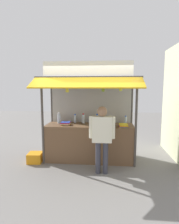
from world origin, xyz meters
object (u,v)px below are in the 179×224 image
(water_bottle_center, at_px, (102,119))
(magazine_stack_left, at_px, (66,123))
(magazine_stack_front_left, at_px, (110,126))
(vendor_person, at_px, (102,134))
(water_bottle_far_left, at_px, (97,119))
(water_bottle_mid_right, at_px, (83,119))
(magazine_stack_far_right, at_px, (123,125))
(water_bottle_right, at_px, (75,119))
(magazine_stack_back_left, at_px, (94,126))
(banana_bunch_inner_left, at_px, (67,90))
(banana_bunch_leftmost, at_px, (121,89))
(banana_bunch_rightmost, at_px, (103,89))
(plastic_crate, at_px, (35,158))
(water_bottle_front_right, at_px, (59,118))
(water_bottle_back_right, at_px, (126,120))

(water_bottle_center, distance_m, magazine_stack_left, 1.03)
(magazine_stack_front_left, distance_m, vendor_person, 0.58)
(water_bottle_far_left, relative_size, water_bottle_mid_right, 0.94)
(water_bottle_center, bearing_deg, magazine_stack_front_left, -67.24)
(water_bottle_mid_right, distance_m, water_bottle_center, 0.52)
(water_bottle_mid_right, xyz_separation_m, magazine_stack_far_right, (1.09, -0.42, -0.09))
(water_bottle_right, xyz_separation_m, magazine_stack_back_left, (0.59, -0.56, -0.09))
(water_bottle_far_left, distance_m, banana_bunch_inner_left, 1.32)
(banana_bunch_leftmost, bearing_deg, magazine_stack_front_left, 137.60)
(magazine_stack_left, xyz_separation_m, banana_bunch_leftmost, (1.42, -0.38, 0.94))
(banana_bunch_rightmost, height_order, plastic_crate, banana_bunch_rightmost)
(water_bottle_right, distance_m, water_bottle_center, 0.76)
(banana_bunch_inner_left, bearing_deg, water_bottle_center, 42.68)
(plastic_crate, bearing_deg, water_bottle_front_right, 39.01)
(water_bottle_mid_right, xyz_separation_m, banana_bunch_rightmost, (0.57, -0.69, 0.85))
(banana_bunch_inner_left, bearing_deg, magazine_stack_far_right, 11.24)
(water_bottle_mid_right, relative_size, magazine_stack_back_left, 1.05)
(water_bottle_mid_right, xyz_separation_m, water_bottle_front_right, (-0.68, -0.09, 0.01))
(banana_bunch_rightmost, bearing_deg, water_bottle_center, 93.76)
(magazine_stack_front_left, distance_m, banana_bunch_leftmost, 1.01)
(magazine_stack_back_left, relative_size, banana_bunch_leftmost, 1.19)
(water_bottle_far_left, height_order, banana_bunch_leftmost, banana_bunch_leftmost)
(water_bottle_center, relative_size, plastic_crate, 0.67)
(magazine_stack_back_left, distance_m, banana_bunch_inner_left, 1.15)
(water_bottle_back_right, bearing_deg, magazine_stack_far_right, -101.96)
(vendor_person, bearing_deg, plastic_crate, 164.35)
(vendor_person, bearing_deg, water_bottle_back_right, 58.65)
(magazine_stack_far_right, xyz_separation_m, banana_bunch_rightmost, (-0.52, -0.28, 0.94))
(magazine_stack_back_left, height_order, magazine_stack_front_left, magazine_stack_back_left)
(banana_bunch_inner_left, bearing_deg, vendor_person, -20.94)
(banana_bunch_rightmost, bearing_deg, vendor_person, -92.08)
(magazine_stack_left, relative_size, magazine_stack_back_left, 1.05)
(magazine_stack_far_right, bearing_deg, water_bottle_mid_right, 159.01)
(banana_bunch_rightmost, distance_m, plastic_crate, 2.58)
(banana_bunch_inner_left, bearing_deg, banana_bunch_leftmost, 0.04)
(water_bottle_front_right, bearing_deg, banana_bunch_rightmost, -25.68)
(water_bottle_center, xyz_separation_m, vendor_person, (0.04, -1.09, -0.15))
(water_bottle_center, height_order, banana_bunch_leftmost, banana_bunch_leftmost)
(water_bottle_right, height_order, magazine_stack_front_left, water_bottle_right)
(water_bottle_back_right, xyz_separation_m, vendor_person, (-0.63, -1.06, -0.15))
(water_bottle_center, distance_m, banana_bunch_rightmost, 1.15)
(magazine_stack_left, height_order, plastic_crate, magazine_stack_left)
(water_bottle_far_left, bearing_deg, water_bottle_back_right, -1.13)
(water_bottle_far_left, relative_size, water_bottle_right, 1.04)
(vendor_person, bearing_deg, water_bottle_right, 126.21)
(banana_bunch_leftmost, bearing_deg, magazine_stack_left, 165.00)
(water_bottle_front_right, bearing_deg, magazine_stack_back_left, -22.56)
(water_bottle_back_right, relative_size, banana_bunch_inner_left, 0.88)
(magazine_stack_left, xyz_separation_m, magazine_stack_front_left, (1.19, -0.17, -0.02))
(water_bottle_far_left, relative_size, water_bottle_front_right, 0.84)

